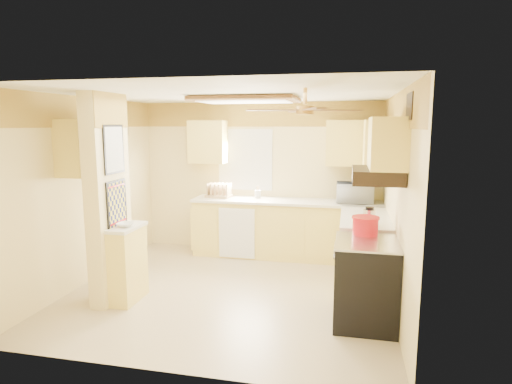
% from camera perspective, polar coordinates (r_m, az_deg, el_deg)
% --- Properties ---
extents(floor, '(4.00, 4.00, 0.00)m').
position_cam_1_polar(floor, '(5.71, -3.45, -13.01)').
color(floor, tan).
rests_on(floor, ground).
extents(ceiling, '(4.00, 4.00, 0.00)m').
position_cam_1_polar(ceiling, '(5.30, -3.71, 12.90)').
color(ceiling, white).
rests_on(ceiling, wall_back).
extents(wall_back, '(4.00, 0.00, 4.00)m').
position_cam_1_polar(wall_back, '(7.19, 0.54, 1.92)').
color(wall_back, beige).
rests_on(wall_back, floor).
extents(wall_front, '(4.00, 0.00, 4.00)m').
position_cam_1_polar(wall_front, '(3.61, -11.82, -5.42)').
color(wall_front, beige).
rests_on(wall_front, floor).
extents(wall_left, '(0.00, 3.80, 3.80)m').
position_cam_1_polar(wall_left, '(6.21, -21.63, 0.15)').
color(wall_left, beige).
rests_on(wall_left, floor).
extents(wall_right, '(0.00, 3.80, 3.80)m').
position_cam_1_polar(wall_right, '(5.20, 18.17, -1.29)').
color(wall_right, beige).
rests_on(wall_right, floor).
extents(wallpaper_border, '(4.00, 0.02, 0.40)m').
position_cam_1_polar(wallpaper_border, '(7.12, 0.52, 10.31)').
color(wallpaper_border, '#E7BF44').
rests_on(wallpaper_border, wall_back).
extents(partition_column, '(0.20, 0.70, 2.50)m').
position_cam_1_polar(partition_column, '(5.41, -19.12, -0.95)').
color(partition_column, beige).
rests_on(partition_column, floor).
extents(partition_ledge, '(0.25, 0.55, 0.90)m').
position_cam_1_polar(partition_ledge, '(5.49, -16.70, -9.31)').
color(partition_ledge, '#F0DF71').
rests_on(partition_ledge, floor).
extents(ledge_top, '(0.28, 0.58, 0.04)m').
position_cam_1_polar(ledge_top, '(5.36, -16.93, -4.53)').
color(ledge_top, silver).
rests_on(ledge_top, partition_ledge).
extents(lower_cabinets_back, '(3.00, 0.60, 0.90)m').
position_cam_1_polar(lower_cabinets_back, '(6.96, 4.07, -5.04)').
color(lower_cabinets_back, '#F0DF71').
rests_on(lower_cabinets_back, floor).
extents(lower_cabinets_right, '(0.60, 1.40, 0.90)m').
position_cam_1_polar(lower_cabinets_right, '(5.94, 14.30, -7.79)').
color(lower_cabinets_right, '#F0DF71').
rests_on(lower_cabinets_right, floor).
extents(countertop_back, '(3.04, 0.64, 0.04)m').
position_cam_1_polar(countertop_back, '(6.86, 4.10, -1.25)').
color(countertop_back, silver).
rests_on(countertop_back, lower_cabinets_back).
extents(countertop_right, '(0.64, 1.44, 0.04)m').
position_cam_1_polar(countertop_right, '(5.82, 14.38, -3.35)').
color(countertop_right, silver).
rests_on(countertop_right, lower_cabinets_right).
extents(dishwasher_panel, '(0.58, 0.02, 0.80)m').
position_cam_1_polar(dishwasher_panel, '(6.82, -2.59, -5.51)').
color(dishwasher_panel, white).
rests_on(dishwasher_panel, lower_cabinets_back).
extents(window, '(0.92, 0.02, 1.02)m').
position_cam_1_polar(window, '(7.20, -1.43, 4.33)').
color(window, white).
rests_on(window, wall_back).
extents(upper_cab_back_left, '(0.60, 0.35, 0.70)m').
position_cam_1_polar(upper_cab_back_left, '(7.20, -6.43, 6.66)').
color(upper_cab_back_left, '#F0DF71').
rests_on(upper_cab_back_left, wall_back).
extents(upper_cab_back_right, '(0.90, 0.35, 0.70)m').
position_cam_1_polar(upper_cab_back_right, '(6.82, 13.17, 6.36)').
color(upper_cab_back_right, '#F0DF71').
rests_on(upper_cab_back_right, wall_back).
extents(upper_cab_right, '(0.35, 1.00, 0.70)m').
position_cam_1_polar(upper_cab_right, '(6.36, 15.72, 6.08)').
color(upper_cab_right, '#F0DF71').
rests_on(upper_cab_right, wall_right).
extents(upper_cab_left_wall, '(0.35, 0.75, 0.70)m').
position_cam_1_polar(upper_cab_left_wall, '(5.85, -21.90, 5.54)').
color(upper_cab_left_wall, '#F0DF71').
rests_on(upper_cab_left_wall, wall_left).
extents(upper_cab_over_stove, '(0.35, 0.76, 0.52)m').
position_cam_1_polar(upper_cab_over_stove, '(4.56, 17.09, 6.25)').
color(upper_cab_over_stove, '#F0DF71').
rests_on(upper_cab_over_stove, wall_right).
extents(stove, '(0.68, 0.77, 0.92)m').
position_cam_1_polar(stove, '(4.85, 14.40, -11.54)').
color(stove, black).
rests_on(stove, floor).
extents(range_hood, '(0.50, 0.76, 0.14)m').
position_cam_1_polar(range_hood, '(4.58, 15.84, 2.17)').
color(range_hood, black).
rests_on(range_hood, upper_cab_over_stove).
extents(poster_menu, '(0.02, 0.42, 0.57)m').
position_cam_1_polar(poster_menu, '(5.28, -18.42, 5.42)').
color(poster_menu, black).
rests_on(poster_menu, partition_column).
extents(poster_nashville, '(0.02, 0.42, 0.57)m').
position_cam_1_polar(poster_nashville, '(5.36, -18.07, -1.53)').
color(poster_nashville, black).
rests_on(poster_nashville, partition_column).
extents(ceiling_light_panel, '(1.35, 0.95, 0.06)m').
position_cam_1_polar(ceiling_light_panel, '(5.76, -1.34, 12.17)').
color(ceiling_light_panel, brown).
rests_on(ceiling_light_panel, ceiling).
extents(ceiling_fan, '(1.15, 1.15, 0.26)m').
position_cam_1_polar(ceiling_fan, '(4.42, 6.55, 10.86)').
color(ceiling_fan, gold).
rests_on(ceiling_fan, ceiling).
extents(vent_grate, '(0.02, 0.40, 0.25)m').
position_cam_1_polar(vent_grate, '(4.23, 19.84, 10.67)').
color(vent_grate, black).
rests_on(vent_grate, wall_right).
extents(microwave, '(0.56, 0.39, 0.31)m').
position_cam_1_polar(microwave, '(6.78, 13.05, -0.09)').
color(microwave, white).
rests_on(microwave, countertop_back).
extents(bowl, '(0.20, 0.20, 0.05)m').
position_cam_1_polar(bowl, '(5.30, -16.98, -4.20)').
color(bowl, white).
rests_on(bowl, ledge_top).
extents(dutch_oven, '(0.31, 0.31, 0.20)m').
position_cam_1_polar(dutch_oven, '(4.96, 14.38, -4.34)').
color(dutch_oven, red).
rests_on(dutch_oven, stove).
extents(kettle, '(0.14, 0.14, 0.22)m').
position_cam_1_polar(kettle, '(5.30, 14.87, -3.23)').
color(kettle, silver).
rests_on(kettle, countertop_right).
extents(dish_rack, '(0.43, 0.34, 0.23)m').
position_cam_1_polar(dish_rack, '(7.12, -4.98, -0.03)').
color(dish_rack, tan).
rests_on(dish_rack, countertop_back).
extents(utensil_crock, '(0.10, 0.10, 0.20)m').
position_cam_1_polar(utensil_crock, '(7.02, 0.23, -0.27)').
color(utensil_crock, white).
rests_on(utensil_crock, countertop_back).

